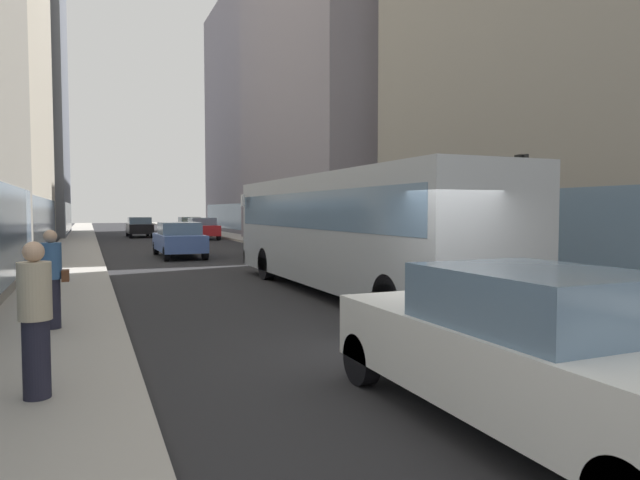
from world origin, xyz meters
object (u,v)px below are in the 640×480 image
transit_bus (348,225)px  car_blue_hatchback (179,240)px  pedestrian_in_coat (35,319)px  car_white_van (521,348)px  car_yellow_taxi (189,226)px  dalmatian_dog (358,309)px  car_grey_wagon (278,240)px  pedestrian_with_handbag (52,278)px  traffic_light_near (523,200)px  car_black_suv (139,227)px  car_red_coupe (202,228)px

transit_bus → car_blue_hatchback: transit_bus is taller
pedestrian_in_coat → transit_bus: bearing=43.2°
car_white_van → car_yellow_taxi: same height
car_white_van → dalmatian_dog: car_white_van is taller
pedestrian_in_coat → car_grey_wagon: bearing=63.6°
car_blue_hatchback → car_yellow_taxi: same height
pedestrian_with_handbag → traffic_light_near: bearing=1.5°
car_white_van → car_grey_wagon: bearing=78.4°
pedestrian_with_handbag → car_white_van: bearing=-54.5°
car_white_van → pedestrian_with_handbag: (-4.46, 6.26, 0.19)m
car_black_suv → pedestrian_with_handbag: size_ratio=2.69×
car_black_suv → pedestrian_in_coat: (-4.41, -40.45, 0.19)m
car_blue_hatchback → dalmatian_dog: size_ratio=4.84×
dalmatian_dog → car_yellow_taxi: bearing=84.5°
transit_bus → car_grey_wagon: bearing=81.4°
car_red_coupe → car_yellow_taxi: (-0.00, 5.50, -0.00)m
pedestrian_with_handbag → car_blue_hatchback: bearing=74.0°
car_grey_wagon → pedestrian_in_coat: bearing=-116.4°
transit_bus → car_black_suv: 34.14m
transit_bus → pedestrian_in_coat: bearing=-136.8°
car_black_suv → pedestrian_in_coat: size_ratio=2.69×
car_red_coupe → pedestrian_in_coat: 35.98m
car_yellow_taxi → dalmatian_dog: size_ratio=4.49×
car_red_coupe → car_black_suv: bearing=126.2°
car_white_van → traffic_light_near: size_ratio=1.34×
transit_bus → traffic_light_near: traffic_light_near is taller
transit_bus → car_black_suv: transit_bus is taller
car_grey_wagon → pedestrian_with_handbag: bearing=-122.7°
pedestrian_in_coat → traffic_light_near: (10.51, 4.11, 1.43)m
car_yellow_taxi → car_blue_hatchback: bearing=-100.7°
dalmatian_dog → pedestrian_in_coat: (-4.70, -1.65, 0.50)m
pedestrian_in_coat → car_white_van: bearing=-28.8°
car_grey_wagon → car_red_coupe: bearing=90.0°
car_black_suv → car_grey_wagon: bearing=-80.3°
car_red_coupe → traffic_light_near: 30.98m
pedestrian_with_handbag → car_yellow_taxi: bearing=77.0°
car_white_van → pedestrian_in_coat: bearing=151.2°
car_black_suv → pedestrian_with_handbag: pedestrian_with_handbag is taller
car_yellow_taxi → traffic_light_near: 36.46m
car_red_coupe → pedestrian_in_coat: bearing=-103.5°
car_red_coupe → traffic_light_near: size_ratio=1.40×
transit_bus → car_red_coupe: 28.64m
pedestrian_in_coat → car_yellow_taxi: bearing=78.3°
car_yellow_taxi → pedestrian_in_coat: pedestrian_in_coat is taller
dalmatian_dog → car_black_suv: bearing=90.4°
car_blue_hatchback → transit_bus: bearing=-79.5°
car_yellow_taxi → pedestrian_in_coat: (-8.41, -40.47, 0.19)m
pedestrian_with_handbag → pedestrian_in_coat: size_ratio=1.00×
pedestrian_with_handbag → dalmatian_dog: bearing=-24.6°
transit_bus → car_white_van: size_ratio=2.54×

